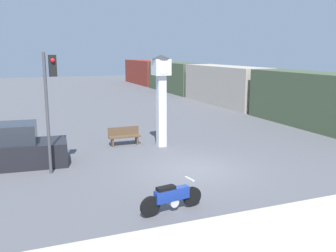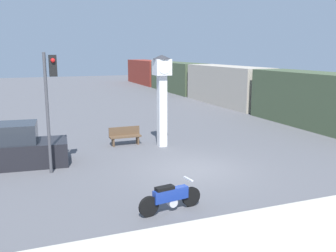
% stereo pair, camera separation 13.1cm
% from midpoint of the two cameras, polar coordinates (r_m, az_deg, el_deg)
% --- Properties ---
extents(ground_plane, '(120.00, 120.00, 0.00)m').
position_cam_midpoint_polar(ground_plane, '(15.19, 3.60, -6.70)').
color(ground_plane, '#56565B').
extents(motorcycle, '(2.07, 0.55, 0.92)m').
position_cam_midpoint_polar(motorcycle, '(11.29, 0.22, -10.80)').
color(motorcycle, black).
rests_on(motorcycle, ground_plane).
extents(clock_tower, '(0.93, 0.93, 4.53)m').
position_cam_midpoint_polar(clock_tower, '(18.36, -1.25, 5.95)').
color(clock_tower, white).
rests_on(clock_tower, ground_plane).
extents(freight_train, '(2.80, 45.49, 3.40)m').
position_cam_midpoint_polar(freight_train, '(39.31, 4.28, 6.93)').
color(freight_train, '#425138').
rests_on(freight_train, ground_plane).
extents(traffic_light, '(0.50, 0.35, 4.66)m').
position_cam_midpoint_polar(traffic_light, '(14.85, -17.82, 4.95)').
color(traffic_light, '#47474C').
rests_on(traffic_light, ground_plane).
extents(bench, '(1.60, 0.44, 0.92)m').
position_cam_midpoint_polar(bench, '(19.13, -6.89, -1.45)').
color(bench, brown).
rests_on(bench, ground_plane).
extents(parked_car, '(4.35, 2.17, 1.80)m').
position_cam_midpoint_polar(parked_car, '(16.72, -22.79, -3.22)').
color(parked_car, black).
rests_on(parked_car, ground_plane).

